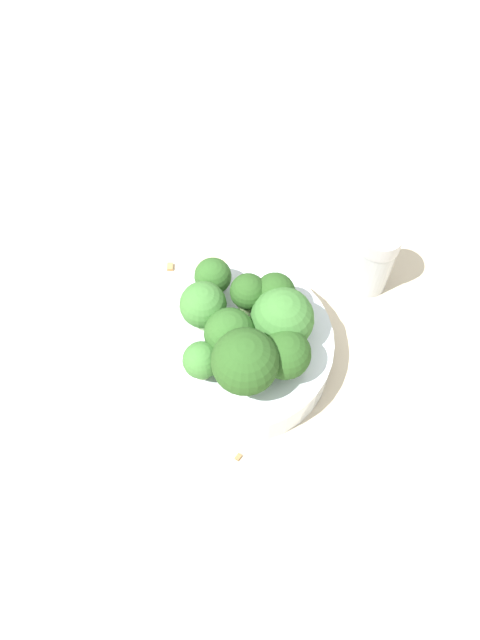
{
  "coord_description": "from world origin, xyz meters",
  "views": [
    {
      "loc": [
        0.26,
        -0.03,
        0.54
      ],
      "look_at": [
        0.0,
        0.0,
        0.07
      ],
      "focal_mm": 35.0,
      "sensor_mm": 36.0,
      "label": 1
    }
  ],
  "objects": [
    {
      "name": "broccoli_floret_5",
      "position": [
        -0.02,
        0.03,
        0.07
      ],
      "size": [
        0.04,
        0.04,
        0.05
      ],
      "color": "#8EB770",
      "rests_on": "bowl"
    },
    {
      "name": "broccoli_floret_7",
      "position": [
        -0.05,
        -0.02,
        0.06
      ],
      "size": [
        0.03,
        0.03,
        0.04
      ],
      "color": "#7A9E5B",
      "rests_on": "bowl"
    },
    {
      "name": "broccoli_floret_4",
      "position": [
        0.03,
        -0.04,
        0.06
      ],
      "size": [
        0.03,
        0.03,
        0.04
      ],
      "color": "#84AD66",
      "rests_on": "bowl"
    },
    {
      "name": "broccoli_floret_0",
      "position": [
        0.01,
        -0.01,
        0.07
      ],
      "size": [
        0.04,
        0.04,
        0.05
      ],
      "color": "#84AD66",
      "rests_on": "bowl"
    },
    {
      "name": "broccoli_floret_3",
      "position": [
        0.0,
        0.04,
        0.07
      ],
      "size": [
        0.06,
        0.06,
        0.06
      ],
      "color": "#84AD66",
      "rests_on": "bowl"
    },
    {
      "name": "pepper_shaker",
      "position": [
        -0.07,
        0.14,
        0.04
      ],
      "size": [
        0.04,
        0.04,
        0.08
      ],
      "color": "#B2B7BC",
      "rests_on": "ground_plane"
    },
    {
      "name": "ground_plane",
      "position": [
        0.0,
        0.0,
        0.0
      ],
      "size": [
        3.0,
        3.0,
        0.0
      ],
      "primitive_type": "plane",
      "color": "beige"
    },
    {
      "name": "broccoli_floret_6",
      "position": [
        0.03,
        0.04,
        0.07
      ],
      "size": [
        0.04,
        0.04,
        0.05
      ],
      "color": "#7A9E5B",
      "rests_on": "bowl"
    },
    {
      "name": "bowl",
      "position": [
        0.0,
        0.0,
        0.02
      ],
      "size": [
        0.17,
        0.17,
        0.04
      ],
      "primitive_type": "cylinder",
      "color": "silver",
      "rests_on": "ground_plane"
    },
    {
      "name": "broccoli_floret_8",
      "position": [
        0.04,
        0.0,
        0.08
      ],
      "size": [
        0.06,
        0.06,
        0.07
      ],
      "color": "#84AD66",
      "rests_on": "bowl"
    },
    {
      "name": "broccoli_floret_1",
      "position": [
        -0.02,
        -0.03,
        0.07
      ],
      "size": [
        0.04,
        0.04,
        0.05
      ],
      "color": "#8EB770",
      "rests_on": "bowl"
    },
    {
      "name": "broccoli_floret_2",
      "position": [
        -0.03,
        0.01,
        0.07
      ],
      "size": [
        0.03,
        0.03,
        0.05
      ],
      "color": "#84AD66",
      "rests_on": "bowl"
    },
    {
      "name": "almond_crumb_1",
      "position": [
        0.1,
        -0.01,
        0.0
      ],
      "size": [
        0.01,
        0.01,
        0.01
      ],
      "primitive_type": "cube",
      "rotation": [
        0.0,
        0.0,
        2.39
      ],
      "color": "olive",
      "rests_on": "ground_plane"
    },
    {
      "name": "almond_crumb_0",
      "position": [
        -0.11,
        -0.06,
        0.0
      ],
      "size": [
        0.01,
        0.01,
        0.01
      ],
      "primitive_type": "cube",
      "rotation": [
        0.0,
        0.0,
        6.19
      ],
      "color": "#AD7F4C",
      "rests_on": "ground_plane"
    }
  ]
}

